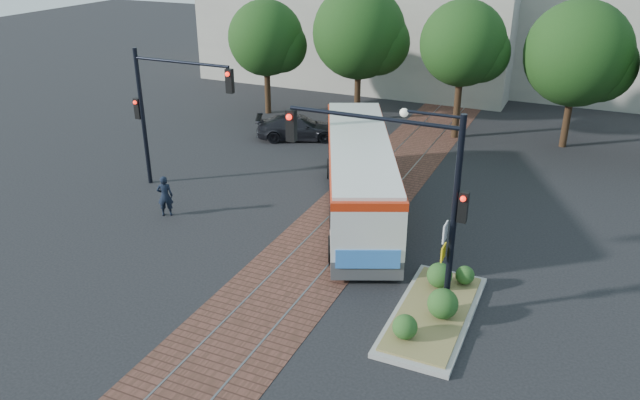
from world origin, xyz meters
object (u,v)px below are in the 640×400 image
at_px(traffic_island, 435,306).
at_px(signal_pole_main, 413,181).
at_px(city_bus, 359,172).
at_px(parked_car, 298,127).
at_px(officer, 165,196).
at_px(signal_pole_left, 162,101).

bearing_deg(traffic_island, signal_pole_main, 174.64).
bearing_deg(traffic_island, city_bus, 128.52).
height_order(signal_pole_main, parked_car, signal_pole_main).
bearing_deg(officer, signal_pole_left, -85.75).
height_order(traffic_island, officer, officer).
bearing_deg(signal_pole_left, traffic_island, -20.36).
height_order(officer, parked_car, officer).
bearing_deg(signal_pole_main, traffic_island, -5.36).
height_order(traffic_island, signal_pole_left, signal_pole_left).
relative_size(signal_pole_main, signal_pole_left, 1.00).
distance_m(signal_pole_left, parked_car, 9.15).
height_order(city_bus, signal_pole_left, signal_pole_left).
xyz_separation_m(city_bus, parked_car, (-6.24, 7.25, -1.04)).
bearing_deg(signal_pole_left, city_bus, 6.87).
distance_m(traffic_island, signal_pole_left, 14.50).
distance_m(signal_pole_main, officer, 11.34).
distance_m(city_bus, signal_pole_left, 8.81).
height_order(traffic_island, signal_pole_main, signal_pole_main).
relative_size(city_bus, parked_car, 2.53).
relative_size(signal_pole_main, parked_car, 1.35).
height_order(signal_pole_main, signal_pole_left, signal_pole_main).
bearing_deg(signal_pole_left, officer, -56.65).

